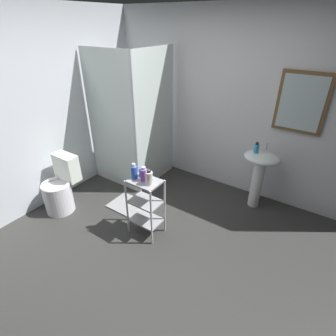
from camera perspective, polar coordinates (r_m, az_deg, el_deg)
name	(u,v)px	position (r m, az deg, el deg)	size (l,w,h in m)	color
ground_plane	(150,252)	(3.15, -3.82, -17.75)	(4.20, 4.20, 0.02)	#2F302D
wall_back	(229,105)	(3.89, 12.99, 13.18)	(4.20, 0.14, 2.50)	silver
wall_left	(29,116)	(3.76, -27.80, 9.95)	(0.10, 4.20, 2.50)	silver
shower_stall	(135,151)	(4.26, -7.21, 3.73)	(0.92, 0.92, 2.00)	white
pedestal_sink	(260,169)	(3.67, 19.22, -0.21)	(0.46, 0.37, 0.81)	white
sink_faucet	(266,146)	(3.66, 20.49, 4.39)	(0.03, 0.03, 0.10)	silver
toilet	(60,189)	(3.82, -22.26, -4.23)	(0.37, 0.49, 0.76)	white
storage_cart	(146,203)	(3.10, -4.85, -7.50)	(0.38, 0.28, 0.74)	silver
hand_soap_bottle	(256,148)	(3.54, 18.60, 4.09)	(0.06, 0.06, 0.14)	#389ED1
conditioner_bottle_purple	(144,175)	(2.90, -5.22, -1.41)	(0.08, 0.08, 0.17)	purple
lotion_bottle_white	(149,178)	(2.82, -4.11, -2.17)	(0.08, 0.08, 0.18)	white
shampoo_bottle_blue	(134,172)	(2.95, -7.34, -0.84)	(0.07, 0.07, 0.19)	blue
rinse_cup	(142,172)	(2.99, -5.59, -0.88)	(0.07, 0.07, 0.10)	#3870B2
bath_mat	(131,206)	(3.77, -8.07, -8.22)	(0.60, 0.40, 0.02)	gray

